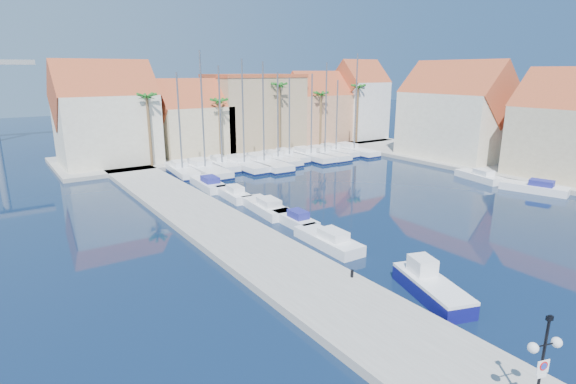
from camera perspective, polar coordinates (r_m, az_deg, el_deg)
name	(u,v)px	position (r m, az deg, el deg)	size (l,w,h in m)	color
ground	(455,273)	(31.10, 20.48, -9.60)	(260.00, 260.00, 0.00)	#081931
quay_west	(232,235)	(34.98, -7.10, -5.49)	(6.00, 77.00, 0.50)	gray
shore_north	(239,149)	(73.17, -6.29, 5.41)	(54.00, 16.00, 0.50)	gray
shore_east	(510,169)	(64.80, 26.38, 2.65)	(12.00, 60.00, 0.50)	gray
lamp_post	(544,352)	(18.51, 29.74, -17.26)	(1.36, 0.66, 4.12)	black
bollard	(352,274)	(27.67, 8.14, -10.21)	(0.19, 0.19, 0.46)	black
fishing_boat	(430,286)	(27.38, 17.64, -11.26)	(3.60, 5.99, 1.99)	#10105E
motorboat_west_0	(329,240)	(33.29, 5.19, -6.05)	(2.10, 6.19, 1.40)	white
motorboat_west_1	(295,220)	(37.51, 0.94, -3.51)	(1.74, 5.08, 1.40)	white
motorboat_west_2	(266,207)	(41.06, -2.78, -1.87)	(2.62, 6.72, 1.40)	white
motorboat_west_3	(233,193)	(45.72, -6.94, -0.19)	(2.12, 5.64, 1.40)	white
motorboat_west_4	(209,183)	(50.22, -10.06, 1.08)	(2.51, 6.65, 1.40)	white
motorboat_east_0	(535,187)	(54.49, 28.87, 0.51)	(3.82, 6.85, 1.40)	white
motorboat_east_1	(480,176)	(57.54, 23.17, 1.87)	(3.15, 6.34, 1.40)	white
sailboat_0	(181,170)	(57.23, -13.39, 2.73)	(2.98, 8.65, 12.35)	white
sailboat_1	(203,169)	(57.61, -10.73, 2.95)	(3.04, 11.21, 14.86)	white
sailboat_2	(221,164)	(59.79, -8.54, 3.52)	(2.60, 8.25, 13.15)	white
sailboat_3	(242,164)	(59.60, -5.85, 3.54)	(3.02, 10.40, 13.97)	white
sailboat_4	(262,163)	(60.54, -3.38, 3.75)	(3.10, 11.53, 13.65)	white
sailboat_5	(276,159)	(62.94, -1.56, 4.23)	(2.95, 9.53, 12.33)	white
sailboat_6	(287,156)	(64.86, -0.07, 4.57)	(2.36, 8.12, 11.59)	white
sailboat_7	(309,155)	(65.80, 2.64, 4.68)	(3.11, 10.55, 12.13)	white
sailboat_8	(322,154)	(67.00, 4.38, 4.86)	(2.82, 10.22, 13.65)	white
sailboat_9	(334,151)	(69.35, 5.82, 5.17)	(2.75, 8.86, 11.20)	white
sailboat_10	(351,150)	(70.59, 8.06, 5.30)	(2.86, 9.95, 14.94)	white
building_0	(106,118)	(64.53, -22.06, 8.74)	(12.30, 9.00, 13.50)	beige
building_1	(193,121)	(68.22, -12.01, 8.75)	(10.30, 8.00, 11.00)	#C1AE88
building_2	(254,111)	(73.85, -4.34, 10.25)	(14.20, 10.20, 11.50)	tan
building_3	(317,110)	(79.73, 3.65, 10.33)	(10.30, 8.00, 12.00)	tan
building_4	(359,102)	(84.71, 9.00, 11.22)	(8.30, 8.00, 14.00)	silver
building_5	(576,130)	(60.91, 32.71, 6.60)	(9.00, 12.30, 12.50)	#C1AE88
building_6	(455,114)	(68.70, 20.46, 9.21)	(9.00, 14.30, 13.50)	beige
palm_0	(147,99)	(60.52, -17.49, 11.22)	(2.60, 2.60, 10.15)	brown
palm_1	(219,103)	(64.22, -8.73, 11.07)	(2.60, 2.60, 9.15)	brown
palm_2	(279,88)	(69.03, -1.11, 13.08)	(2.60, 2.60, 11.15)	brown
palm_3	(321,96)	(73.77, 4.23, 12.08)	(2.60, 2.60, 9.65)	brown
palm_4	(358,89)	(78.93, 8.92, 12.82)	(2.60, 2.60, 10.65)	brown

